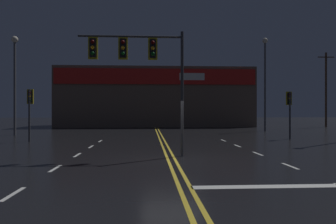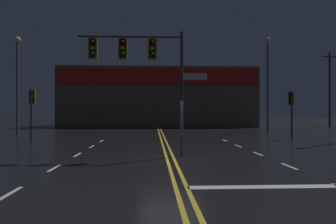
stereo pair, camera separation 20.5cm
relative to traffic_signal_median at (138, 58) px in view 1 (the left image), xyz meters
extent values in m
plane|color=black|center=(1.45, -1.11, -4.43)|extent=(200.00, 200.00, 0.00)
cube|color=gold|center=(1.30, -1.11, -4.42)|extent=(0.12, 60.00, 0.01)
cube|color=gold|center=(1.60, -1.11, -4.42)|extent=(0.12, 60.00, 0.01)
cube|color=silver|center=(-2.82, -6.51, -4.42)|extent=(0.12, 1.40, 0.01)
cube|color=silver|center=(-2.82, -2.91, -4.42)|extent=(0.12, 1.40, 0.01)
cube|color=silver|center=(-2.82, 0.69, -4.42)|extent=(0.12, 1.40, 0.01)
cube|color=silver|center=(-2.82, 4.29, -4.42)|extent=(0.12, 1.40, 0.01)
cube|color=silver|center=(-2.82, 7.89, -4.42)|extent=(0.12, 1.40, 0.01)
cube|color=silver|center=(5.72, -2.91, -4.42)|extent=(0.12, 1.40, 0.01)
cube|color=silver|center=(5.72, 0.69, -4.42)|extent=(0.12, 1.40, 0.01)
cube|color=silver|center=(5.72, 4.29, -4.42)|extent=(0.12, 1.40, 0.01)
cube|color=silver|center=(5.72, 7.89, -4.42)|extent=(0.12, 1.40, 0.01)
cylinder|color=#38383D|center=(2.01, 0.01, -1.61)|extent=(0.14, 0.14, 5.64)
cylinder|color=#38383D|center=(-0.32, 0.01, 0.96)|extent=(4.65, 0.10, 0.10)
cube|color=black|center=(0.68, 0.01, 0.42)|extent=(0.28, 0.24, 0.84)
cube|color=gold|center=(0.68, 0.01, 0.42)|extent=(0.42, 0.08, 0.99)
sphere|color=#500705|center=(0.68, -0.14, 0.67)|extent=(0.17, 0.17, 0.17)
sphere|color=orange|center=(0.68, -0.14, 0.42)|extent=(0.17, 0.17, 0.17)
sphere|color=#084513|center=(0.68, -0.14, 0.17)|extent=(0.17, 0.17, 0.17)
cube|color=black|center=(-0.65, 0.01, 0.42)|extent=(0.28, 0.24, 0.84)
cube|color=gold|center=(-0.65, 0.01, 0.42)|extent=(0.42, 0.08, 0.99)
sphere|color=#500705|center=(-0.65, -0.14, 0.67)|extent=(0.17, 0.17, 0.17)
sphere|color=orange|center=(-0.65, -0.14, 0.42)|extent=(0.17, 0.17, 0.17)
sphere|color=#084513|center=(-0.65, -0.14, 0.17)|extent=(0.17, 0.17, 0.17)
cube|color=black|center=(-1.98, 0.01, 0.42)|extent=(0.28, 0.24, 0.84)
cube|color=gold|center=(-1.98, 0.01, 0.42)|extent=(0.42, 0.08, 0.99)
sphere|color=#500705|center=(-1.98, -0.14, 0.67)|extent=(0.17, 0.17, 0.17)
sphere|color=orange|center=(-1.98, -0.14, 0.42)|extent=(0.17, 0.17, 0.17)
sphere|color=#084513|center=(-1.98, -0.14, 0.17)|extent=(0.17, 0.17, 0.17)
cylinder|color=#38383D|center=(10.84, 8.67, -2.69)|extent=(0.13, 0.13, 3.47)
cube|color=black|center=(10.84, 8.85, -1.43)|extent=(0.28, 0.24, 0.84)
cube|color=gold|center=(10.84, 8.85, -1.43)|extent=(0.42, 0.08, 0.99)
sphere|color=#500705|center=(10.84, 8.69, -1.17)|extent=(0.17, 0.17, 0.17)
sphere|color=orange|center=(10.84, 8.69, -1.43)|extent=(0.17, 0.17, 0.17)
sphere|color=#084513|center=(10.84, 8.69, -1.68)|extent=(0.17, 0.17, 0.17)
cylinder|color=#38383D|center=(-7.49, 7.70, -2.67)|extent=(0.13, 0.13, 3.51)
cube|color=black|center=(-7.49, 7.88, -1.39)|extent=(0.28, 0.24, 0.84)
cube|color=gold|center=(-7.49, 7.88, -1.39)|extent=(0.42, 0.08, 0.99)
sphere|color=#500705|center=(-7.49, 7.72, -1.14)|extent=(0.17, 0.17, 0.17)
sphere|color=orange|center=(-7.49, 7.72, -1.39)|extent=(0.17, 0.17, 0.17)
sphere|color=#084513|center=(-7.49, 7.72, -1.64)|extent=(0.17, 0.17, 0.17)
cylinder|color=#59595E|center=(12.63, 18.73, 0.20)|extent=(0.20, 0.20, 9.27)
sphere|color=silver|center=(12.63, 18.73, 5.01)|extent=(0.56, 0.56, 0.56)
cylinder|color=#59595E|center=(-10.99, 14.12, -0.40)|extent=(0.20, 0.20, 8.07)
sphere|color=silver|center=(-10.99, 14.12, 3.81)|extent=(0.56, 0.56, 0.56)
cube|color=brown|center=(1.45, 31.71, -0.50)|extent=(25.98, 10.00, 7.85)
cube|color=red|center=(1.45, 26.61, 2.05)|extent=(25.46, 0.20, 1.96)
cube|color=white|center=(6.00, 26.56, 2.05)|extent=(3.20, 0.16, 0.90)
cylinder|color=#4C3828|center=(23.91, 27.17, 0.49)|extent=(0.26, 0.26, 9.83)
cube|color=#4C3828|center=(23.91, 27.17, 4.80)|extent=(2.20, 0.12, 0.12)
camera|label=1|loc=(0.49, -14.71, -2.41)|focal=35.00mm
camera|label=2|loc=(0.69, -14.72, -2.41)|focal=35.00mm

